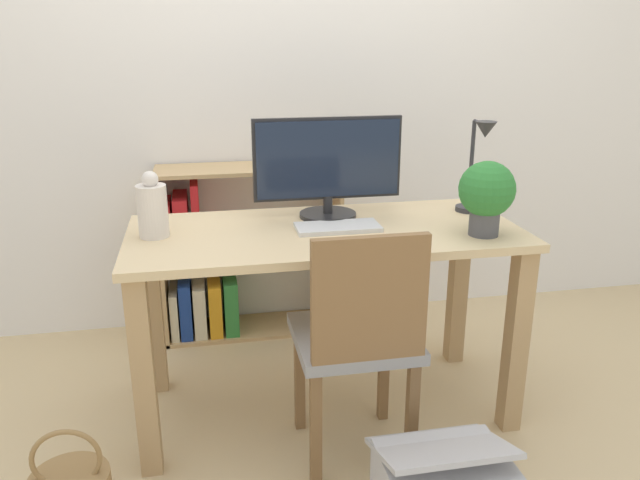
{
  "coord_description": "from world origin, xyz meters",
  "views": [
    {
      "loc": [
        -0.44,
        -2.13,
        1.42
      ],
      "look_at": [
        0.0,
        0.1,
        0.67
      ],
      "focal_mm": 35.0,
      "sensor_mm": 36.0,
      "label": 1
    }
  ],
  "objects_px": {
    "desk_lamp": "(478,158)",
    "potted_plant": "(487,193)",
    "monitor": "(328,164)",
    "chair": "(358,337)",
    "keyboard": "(338,227)",
    "bookshelf": "(221,265)",
    "vase": "(152,208)"
  },
  "relations": [
    {
      "from": "monitor",
      "to": "keyboard",
      "type": "xyz_separation_m",
      "value": [
        0.0,
        -0.17,
        -0.2
      ]
    },
    {
      "from": "monitor",
      "to": "chair",
      "type": "height_order",
      "value": "monitor"
    },
    {
      "from": "keyboard",
      "to": "desk_lamp",
      "type": "height_order",
      "value": "desk_lamp"
    },
    {
      "from": "monitor",
      "to": "chair",
      "type": "bearing_deg",
      "value": -89.99
    },
    {
      "from": "desk_lamp",
      "to": "chair",
      "type": "xyz_separation_m",
      "value": [
        -0.57,
        -0.42,
        -0.49
      ]
    },
    {
      "from": "potted_plant",
      "to": "desk_lamp",
      "type": "bearing_deg",
      "value": 72.87
    },
    {
      "from": "vase",
      "to": "keyboard",
      "type": "bearing_deg",
      "value": -3.6
    },
    {
      "from": "keyboard",
      "to": "bookshelf",
      "type": "height_order",
      "value": "bookshelf"
    },
    {
      "from": "vase",
      "to": "bookshelf",
      "type": "distance_m",
      "value": 0.9
    },
    {
      "from": "monitor",
      "to": "bookshelf",
      "type": "relative_size",
      "value": 0.66
    },
    {
      "from": "desk_lamp",
      "to": "potted_plant",
      "type": "relative_size",
      "value": 1.4
    },
    {
      "from": "desk_lamp",
      "to": "vase",
      "type": "bearing_deg",
      "value": -177.95
    },
    {
      "from": "monitor",
      "to": "chair",
      "type": "relative_size",
      "value": 0.66
    },
    {
      "from": "vase",
      "to": "potted_plant",
      "type": "distance_m",
      "value": 1.16
    },
    {
      "from": "chair",
      "to": "bookshelf",
      "type": "bearing_deg",
      "value": 116.65
    },
    {
      "from": "monitor",
      "to": "vase",
      "type": "bearing_deg",
      "value": -168.73
    },
    {
      "from": "desk_lamp",
      "to": "monitor",
      "type": "bearing_deg",
      "value": 171.45
    },
    {
      "from": "monitor",
      "to": "potted_plant",
      "type": "distance_m",
      "value": 0.6
    },
    {
      "from": "potted_plant",
      "to": "bookshelf",
      "type": "xyz_separation_m",
      "value": [
        -0.9,
        0.92,
        -0.54
      ]
    },
    {
      "from": "monitor",
      "to": "desk_lamp",
      "type": "relative_size",
      "value": 1.54
    },
    {
      "from": "desk_lamp",
      "to": "chair",
      "type": "relative_size",
      "value": 0.43
    },
    {
      "from": "vase",
      "to": "desk_lamp",
      "type": "bearing_deg",
      "value": 2.05
    },
    {
      "from": "vase",
      "to": "desk_lamp",
      "type": "height_order",
      "value": "desk_lamp"
    },
    {
      "from": "vase",
      "to": "desk_lamp",
      "type": "relative_size",
      "value": 0.63
    },
    {
      "from": "keyboard",
      "to": "potted_plant",
      "type": "distance_m",
      "value": 0.54
    },
    {
      "from": "keyboard",
      "to": "desk_lamp",
      "type": "relative_size",
      "value": 0.83
    },
    {
      "from": "desk_lamp",
      "to": "potted_plant",
      "type": "xyz_separation_m",
      "value": [
        -0.08,
        -0.25,
        -0.07
      ]
    },
    {
      "from": "chair",
      "to": "potted_plant",
      "type": "bearing_deg",
      "value": 24.89
    },
    {
      "from": "keyboard",
      "to": "vase",
      "type": "relative_size",
      "value": 1.31
    },
    {
      "from": "keyboard",
      "to": "desk_lamp",
      "type": "bearing_deg",
      "value": 8.46
    },
    {
      "from": "bookshelf",
      "to": "vase",
      "type": "bearing_deg",
      "value": -108.6
    },
    {
      "from": "monitor",
      "to": "desk_lamp",
      "type": "xyz_separation_m",
      "value": [
        0.57,
        -0.09,
        0.02
      ]
    }
  ]
}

